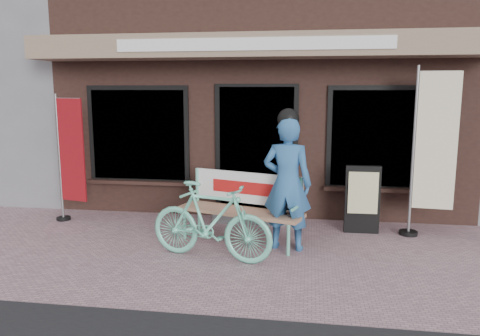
% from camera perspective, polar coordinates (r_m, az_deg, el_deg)
% --- Properties ---
extents(ground, '(70.00, 70.00, 0.00)m').
position_cam_1_polar(ground, '(6.00, -0.28, -11.09)').
color(ground, '#AB838C').
rests_on(ground, ground).
extents(storefront, '(7.00, 6.77, 6.00)m').
position_cam_1_polar(storefront, '(10.57, 3.96, 14.36)').
color(storefront, black).
rests_on(storefront, ground).
extents(bench, '(1.82, 0.97, 0.96)m').
position_cam_1_polar(bench, '(6.55, 0.38, -4.12)').
color(bench, '#6DD5B5').
rests_on(bench, ground).
extents(person, '(0.69, 0.50, 1.88)m').
position_cam_1_polar(person, '(6.18, 5.78, -1.60)').
color(person, '#2D619B').
rests_on(person, ground).
extents(bicycle, '(1.70, 0.83, 0.98)m').
position_cam_1_polar(bicycle, '(5.88, -3.59, -6.47)').
color(bicycle, '#6DD5B5').
rests_on(bicycle, ground).
extents(nobori_red, '(0.61, 0.27, 2.05)m').
position_cam_1_polar(nobori_red, '(7.89, -20.03, 1.29)').
color(nobori_red, gray).
rests_on(nobori_red, ground).
extents(nobori_cream, '(0.72, 0.29, 2.45)m').
position_cam_1_polar(nobori_cream, '(7.15, 22.35, 2.01)').
color(nobori_cream, gray).
rests_on(nobori_cream, ground).
extents(menu_stand, '(0.51, 0.12, 1.01)m').
position_cam_1_polar(menu_stand, '(7.14, 14.69, -3.65)').
color(menu_stand, black).
rests_on(menu_stand, ground).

